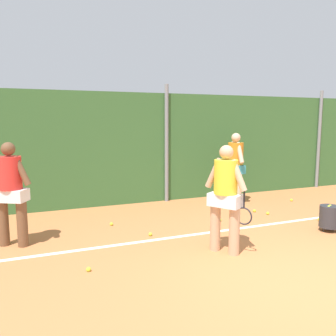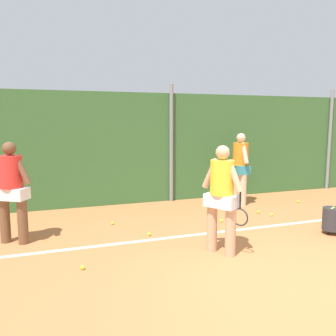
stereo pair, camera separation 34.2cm
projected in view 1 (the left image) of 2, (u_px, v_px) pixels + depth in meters
name	position (u px, v px, depth m)	size (l,w,h in m)	color
ground_plane	(243.00, 245.00, 5.91)	(27.56, 27.56, 0.00)	#C67542
hedge_fence_backdrop	(164.00, 148.00, 9.15)	(17.91, 0.25, 2.81)	#386633
fence_post_center	(167.00, 144.00, 8.97)	(0.10, 0.10, 3.03)	gray
fence_post_right	(319.00, 140.00, 10.88)	(0.10, 0.10, 3.03)	gray
court_baseline_paint	(219.00, 231.00, 6.66)	(13.09, 0.10, 0.01)	white
player_foreground_near	(226.00, 193.00, 5.48)	(0.55, 0.67, 1.74)	tan
player_midcourt	(11.00, 188.00, 5.76)	(0.66, 0.52, 1.77)	brown
player_backcourt_far	(235.00, 164.00, 8.81)	(0.39, 0.76, 1.80)	beige
ball_hopper	(329.00, 216.00, 6.63)	(0.36, 0.36, 0.51)	#2D2D33
tennis_ball_1	(268.00, 213.00, 7.82)	(0.07, 0.07, 0.07)	#CCDB33
tennis_ball_3	(111.00, 224.00, 7.02)	(0.07, 0.07, 0.07)	#CCDB33
tennis_ball_4	(150.00, 234.00, 6.39)	(0.07, 0.07, 0.07)	#CCDB33
tennis_ball_5	(89.00, 269.00, 4.88)	(0.07, 0.07, 0.07)	#CCDB33
tennis_ball_6	(220.00, 220.00, 7.31)	(0.07, 0.07, 0.07)	#CCDB33
tennis_ball_7	(254.00, 211.00, 8.05)	(0.07, 0.07, 0.07)	#CCDB33
tennis_ball_10	(291.00, 200.00, 9.13)	(0.07, 0.07, 0.07)	#CCDB33
tennis_ball_11	(319.00, 219.00, 7.36)	(0.07, 0.07, 0.07)	#CCDB33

